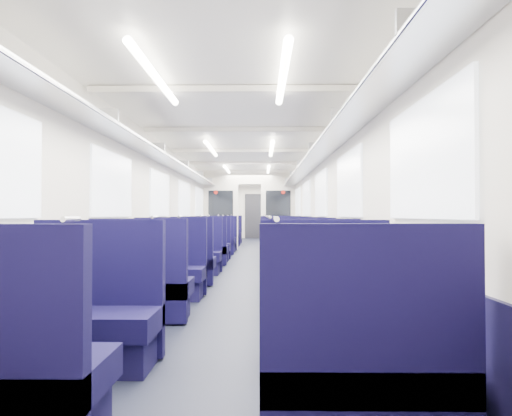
% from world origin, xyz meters
% --- Properties ---
extents(floor, '(2.80, 18.00, 0.01)m').
position_xyz_m(floor, '(0.00, 0.00, 0.00)').
color(floor, black).
rests_on(floor, ground).
extents(ceiling, '(2.80, 18.00, 0.01)m').
position_xyz_m(ceiling, '(0.00, 0.00, 2.35)').
color(ceiling, white).
rests_on(ceiling, wall_left).
extents(wall_left, '(0.02, 18.00, 2.35)m').
position_xyz_m(wall_left, '(-1.40, 0.00, 1.18)').
color(wall_left, silver).
rests_on(wall_left, floor).
extents(dado_left, '(0.03, 17.90, 0.70)m').
position_xyz_m(dado_left, '(-1.39, 0.00, 0.35)').
color(dado_left, black).
rests_on(dado_left, floor).
extents(wall_right, '(0.02, 18.00, 2.35)m').
position_xyz_m(wall_right, '(1.40, 0.00, 1.18)').
color(wall_right, silver).
rests_on(wall_right, floor).
extents(dado_right, '(0.03, 17.90, 0.70)m').
position_xyz_m(dado_right, '(1.39, 0.00, 0.35)').
color(dado_right, black).
rests_on(dado_right, floor).
extents(wall_far, '(2.80, 0.02, 2.35)m').
position_xyz_m(wall_far, '(0.00, 9.00, 1.18)').
color(wall_far, silver).
rests_on(wall_far, floor).
extents(luggage_rack_left, '(0.36, 17.40, 0.18)m').
position_xyz_m(luggage_rack_left, '(-1.21, 0.00, 1.97)').
color(luggage_rack_left, '#B2B5BA').
rests_on(luggage_rack_left, wall_left).
extents(luggage_rack_right, '(0.36, 17.40, 0.18)m').
position_xyz_m(luggage_rack_right, '(1.21, 0.00, 1.97)').
color(luggage_rack_right, '#B2B5BA').
rests_on(luggage_rack_right, wall_right).
extents(windows, '(2.78, 15.60, 0.75)m').
position_xyz_m(windows, '(0.00, -0.46, 1.42)').
color(windows, white).
rests_on(windows, wall_left).
extents(ceiling_fittings, '(2.70, 16.06, 0.11)m').
position_xyz_m(ceiling_fittings, '(0.00, -0.26, 2.29)').
color(ceiling_fittings, silver).
rests_on(ceiling_fittings, ceiling).
extents(end_door, '(0.75, 0.06, 2.00)m').
position_xyz_m(end_door, '(0.00, 8.94, 1.00)').
color(end_door, black).
rests_on(end_door, floor).
extents(bulkhead, '(2.80, 0.10, 2.35)m').
position_xyz_m(bulkhead, '(-0.00, 2.76, 1.23)').
color(bulkhead, silver).
rests_on(bulkhead, floor).
extents(seat_1, '(0.95, 0.52, 1.06)m').
position_xyz_m(seat_1, '(0.83, -8.18, 0.33)').
color(seat_1, '#0E0B35').
rests_on(seat_1, floor).
extents(seat_2, '(0.95, 0.52, 1.06)m').
position_xyz_m(seat_2, '(-0.83, -7.16, 0.33)').
color(seat_2, '#0E0B35').
rests_on(seat_2, floor).
extents(seat_3, '(0.95, 0.52, 1.06)m').
position_xyz_m(seat_3, '(0.83, -7.13, 0.33)').
color(seat_3, '#0E0B35').
rests_on(seat_3, floor).
extents(seat_4, '(0.95, 0.52, 1.06)m').
position_xyz_m(seat_4, '(-0.83, -5.92, 0.33)').
color(seat_4, '#0E0B35').
rests_on(seat_4, floor).
extents(seat_5, '(0.95, 0.52, 1.06)m').
position_xyz_m(seat_5, '(0.83, -5.96, 0.33)').
color(seat_5, '#0E0B35').
rests_on(seat_5, floor).
extents(seat_6, '(0.95, 0.52, 1.06)m').
position_xyz_m(seat_6, '(-0.83, -4.73, 0.33)').
color(seat_6, '#0E0B35').
rests_on(seat_6, floor).
extents(seat_7, '(0.95, 0.52, 1.06)m').
position_xyz_m(seat_7, '(0.83, -4.91, 0.33)').
color(seat_7, '#0E0B35').
rests_on(seat_7, floor).
extents(seat_8, '(0.95, 0.52, 1.06)m').
position_xyz_m(seat_8, '(-0.83, -3.73, 0.33)').
color(seat_8, '#0E0B35').
rests_on(seat_8, floor).
extents(seat_9, '(0.95, 0.52, 1.06)m').
position_xyz_m(seat_9, '(0.83, -3.77, 0.33)').
color(seat_9, '#0E0B35').
rests_on(seat_9, floor).
extents(seat_10, '(0.95, 0.52, 1.06)m').
position_xyz_m(seat_10, '(-0.83, -2.53, 0.33)').
color(seat_10, '#0E0B35').
rests_on(seat_10, floor).
extents(seat_11, '(0.95, 0.52, 1.06)m').
position_xyz_m(seat_11, '(0.83, -2.43, 0.33)').
color(seat_11, '#0E0B35').
rests_on(seat_11, floor).
extents(seat_12, '(0.95, 0.52, 1.06)m').
position_xyz_m(seat_12, '(-0.83, -1.26, 0.33)').
color(seat_12, '#0E0B35').
rests_on(seat_12, floor).
extents(seat_13, '(0.95, 0.52, 1.06)m').
position_xyz_m(seat_13, '(0.83, -1.31, 0.33)').
color(seat_13, '#0E0B35').
rests_on(seat_13, floor).
extents(seat_14, '(0.95, 0.52, 1.06)m').
position_xyz_m(seat_14, '(-0.83, -0.35, 0.33)').
color(seat_14, '#0E0B35').
rests_on(seat_14, floor).
extents(seat_15, '(0.95, 0.52, 1.06)m').
position_xyz_m(seat_15, '(0.83, -0.20, 0.33)').
color(seat_15, '#0E0B35').
rests_on(seat_15, floor).
extents(seat_16, '(0.95, 0.52, 1.06)m').
position_xyz_m(seat_16, '(-0.83, 1.04, 0.33)').
color(seat_16, '#0E0B35').
rests_on(seat_16, floor).
extents(seat_17, '(0.95, 0.52, 1.06)m').
position_xyz_m(seat_17, '(0.83, 0.91, 0.33)').
color(seat_17, '#0E0B35').
rests_on(seat_17, floor).
extents(seat_18, '(0.95, 0.52, 1.06)m').
position_xyz_m(seat_18, '(-0.83, 2.14, 0.33)').
color(seat_18, '#0E0B35').
rests_on(seat_18, floor).
extents(seat_19, '(0.95, 0.52, 1.06)m').
position_xyz_m(seat_19, '(0.83, 1.99, 0.33)').
color(seat_19, '#0E0B35').
rests_on(seat_19, floor).
extents(seat_20, '(0.95, 0.52, 1.06)m').
position_xyz_m(seat_20, '(-0.83, 4.07, 0.33)').
color(seat_20, '#0E0B35').
rests_on(seat_20, floor).
extents(seat_21, '(0.95, 0.52, 1.06)m').
position_xyz_m(seat_21, '(0.83, 4.19, 0.33)').
color(seat_21, '#0E0B35').
rests_on(seat_21, floor).
extents(seat_22, '(0.95, 0.52, 1.06)m').
position_xyz_m(seat_22, '(-0.83, 5.34, 0.33)').
color(seat_22, '#0E0B35').
rests_on(seat_22, floor).
extents(seat_23, '(0.95, 0.52, 1.06)m').
position_xyz_m(seat_23, '(0.83, 5.21, 0.33)').
color(seat_23, '#0E0B35').
rests_on(seat_23, floor).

